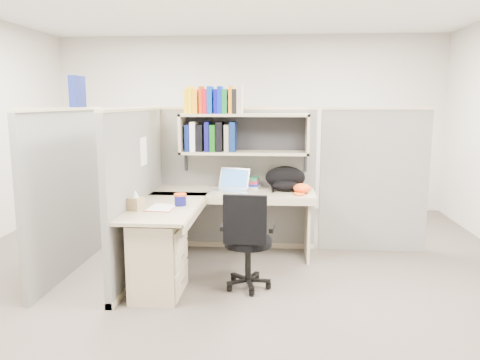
# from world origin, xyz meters

# --- Properties ---
(ground) EXTENTS (6.00, 6.00, 0.00)m
(ground) POSITION_xyz_m (0.00, 0.00, 0.00)
(ground) COLOR #342E28
(ground) RESTS_ON ground
(room_shell) EXTENTS (6.00, 6.00, 6.00)m
(room_shell) POSITION_xyz_m (0.00, 0.00, 1.62)
(room_shell) COLOR #AFA99E
(room_shell) RESTS_ON ground
(cubicle) EXTENTS (3.79, 1.84, 1.95)m
(cubicle) POSITION_xyz_m (-0.37, 0.45, 0.91)
(cubicle) COLOR slate
(cubicle) RESTS_ON ground
(desk) EXTENTS (1.74, 1.75, 0.73)m
(desk) POSITION_xyz_m (-0.41, -0.29, 0.44)
(desk) COLOR tan
(desk) RESTS_ON ground
(laptop) EXTENTS (0.45, 0.45, 0.25)m
(laptop) POSITION_xyz_m (-0.05, 0.55, 0.86)
(laptop) COLOR silver
(laptop) RESTS_ON desk
(backpack) EXTENTS (0.51, 0.44, 0.26)m
(backpack) POSITION_xyz_m (0.55, 0.66, 0.86)
(backpack) COLOR black
(backpack) RESTS_ON desk
(orange_cap) EXTENTS (0.25, 0.26, 0.10)m
(orange_cap) POSITION_xyz_m (0.73, 0.52, 0.78)
(orange_cap) COLOR #F55315
(orange_cap) RESTS_ON desk
(snack_canister) EXTENTS (0.11, 0.11, 0.11)m
(snack_canister) POSITION_xyz_m (-0.43, -0.19, 0.79)
(snack_canister) COLOR #0F0F59
(snack_canister) RESTS_ON desk
(tissue_box) EXTENTS (0.14, 0.14, 0.18)m
(tissue_box) POSITION_xyz_m (-0.80, -0.40, 0.82)
(tissue_box) COLOR #9F845A
(tissue_box) RESTS_ON desk
(mouse) EXTENTS (0.10, 0.07, 0.04)m
(mouse) POSITION_xyz_m (0.12, 0.37, 0.75)
(mouse) COLOR #98B4D7
(mouse) RESTS_ON desk
(paper_cup) EXTENTS (0.07, 0.07, 0.09)m
(paper_cup) POSITION_xyz_m (-0.01, 0.71, 0.77)
(paper_cup) COLOR white
(paper_cup) RESTS_ON desk
(book_stack) EXTENTS (0.20, 0.26, 0.12)m
(book_stack) POSITION_xyz_m (0.17, 0.79, 0.79)
(book_stack) COLOR gray
(book_stack) RESTS_ON desk
(loose_paper) EXTENTS (0.25, 0.32, 0.00)m
(loose_paper) POSITION_xyz_m (-0.59, -0.29, 0.73)
(loose_paper) COLOR silver
(loose_paper) RESTS_ON desk
(task_chair) EXTENTS (0.49, 0.45, 0.91)m
(task_chair) POSITION_xyz_m (0.21, -0.38, 0.32)
(task_chair) COLOR black
(task_chair) RESTS_ON ground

